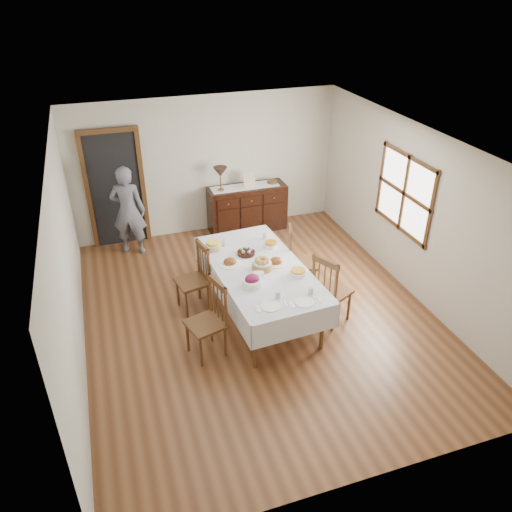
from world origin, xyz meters
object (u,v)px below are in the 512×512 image
object	(u,v)px
chair_left_far	(195,277)
chair_right_near	(330,289)
person	(128,208)
dining_table	(259,273)
chair_right_far	(299,259)
table_lamp	(220,173)
chair_left_near	(209,319)
sideboard	(247,208)

from	to	relation	value
chair_left_far	chair_right_near	bearing A→B (deg)	50.21
chair_right_near	person	world-z (taller)	person
dining_table	person	bearing A→B (deg)	117.85
chair_right_far	table_lamp	xyz separation A→B (m)	(-0.65, 2.24, 0.70)
person	chair_right_near	bearing A→B (deg)	147.38
table_lamp	chair_right_far	bearing A→B (deg)	-73.83
dining_table	chair_right_near	distance (m)	1.03
dining_table	chair_left_far	bearing A→B (deg)	145.64
chair_left_far	table_lamp	size ratio (longest dim) A/B	2.29
chair_left_near	table_lamp	bearing A→B (deg)	146.21
table_lamp	chair_left_near	bearing A→B (deg)	-107.74
dining_table	chair_right_far	distance (m)	0.95
chair_right_near	table_lamp	bearing A→B (deg)	-13.92
chair_left_far	table_lamp	xyz separation A→B (m)	(1.00, 2.22, 0.72)
chair_right_far	dining_table	bearing A→B (deg)	138.70
chair_right_near	sideboard	size ratio (longest dim) A/B	0.74
dining_table	sideboard	world-z (taller)	sideboard
chair_left_far	chair_right_near	xyz separation A→B (m)	(1.73, -0.96, 0.03)
chair_left_far	sideboard	xyz separation A→B (m)	(1.52, 2.25, -0.08)
chair_right_far	sideboard	xyz separation A→B (m)	(-0.13, 2.27, -0.11)
chair_left_far	sideboard	world-z (taller)	chair_left_far
sideboard	table_lamp	bearing A→B (deg)	-176.32
chair_right_near	chair_right_far	world-z (taller)	chair_right_near
chair_left_near	person	bearing A→B (deg)	176.22
sideboard	person	xyz separation A→B (m)	(-2.25, -0.20, 0.42)
person	table_lamp	xyz separation A→B (m)	(1.73, 0.17, 0.38)
chair_right_near	chair_right_far	bearing A→B (deg)	-21.69
chair_right_near	sideboard	distance (m)	3.22
dining_table	chair_right_far	size ratio (longest dim) A/B	2.26
chair_left_near	chair_left_far	size ratio (longest dim) A/B	1.03
chair_right_near	sideboard	world-z (taller)	chair_right_near
dining_table	chair_right_far	world-z (taller)	chair_right_far
chair_left_near	table_lamp	distance (m)	3.52
chair_right_far	sideboard	world-z (taller)	chair_right_far
person	dining_table	bearing A→B (deg)	139.70
person	chair_left_far	bearing A→B (deg)	127.65
chair_right_far	table_lamp	size ratio (longest dim) A/B	2.40
chair_left_near	chair_right_near	xyz separation A→B (m)	(1.79, 0.11, 0.01)
chair_left_near	person	size ratio (longest dim) A/B	0.62
dining_table	chair_right_far	xyz separation A→B (m)	(0.81, 0.47, -0.18)
chair_left_near	chair_left_far	bearing A→B (deg)	161.17
chair_right_near	table_lamp	world-z (taller)	table_lamp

